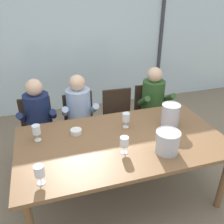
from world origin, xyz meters
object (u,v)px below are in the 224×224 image
object	(u,v)px
person_navy_polo	(39,119)
tasting_bowl	(76,132)
chair_right_of_center	(149,110)
wine_glass_by_right_taster	(124,142)
chair_left_of_center	(81,119)
dining_table	(122,145)
wine_glass_near_bucket	(126,117)
wine_glass_center_pour	(36,130)
chair_center	(119,115)
ice_bucket_primary	(170,115)
person_olive_shirt	(155,103)
chair_near_curtain	(37,126)
wine_glass_by_left_taster	(39,172)
ice_bucket_secondary	(167,142)
person_pale_blue_shirt	(80,114)

from	to	relation	value
person_navy_polo	tasting_bowl	size ratio (longest dim) A/B	9.72
chair_right_of_center	wine_glass_by_right_taster	world-z (taller)	wine_glass_by_right_taster
chair_left_of_center	tasting_bowl	world-z (taller)	chair_left_of_center
dining_table	wine_glass_near_bucket	size ratio (longest dim) A/B	12.30
wine_glass_center_pour	chair_center	bearing A→B (deg)	32.78
dining_table	ice_bucket_primary	distance (m)	0.66
chair_right_of_center	wine_glass_near_bucket	size ratio (longest dim) A/B	4.99
dining_table	person_olive_shirt	bearing A→B (deg)	47.08
tasting_bowl	wine_glass_near_bucket	bearing A→B (deg)	-2.72
chair_near_curtain	person_olive_shirt	bearing A→B (deg)	-4.55
chair_left_of_center	chair_right_of_center	xyz separation A→B (m)	(1.06, -0.00, 0.00)
dining_table	wine_glass_near_bucket	xyz separation A→B (m)	(0.13, 0.23, 0.19)
chair_left_of_center	wine_glass_by_right_taster	world-z (taller)	wine_glass_by_right_taster
wine_glass_by_left_taster	wine_glass_center_pour	xyz separation A→B (m)	(-0.00, 0.65, 0.00)
chair_right_of_center	ice_bucket_primary	world-z (taller)	ice_bucket_primary
ice_bucket_secondary	wine_glass_near_bucket	world-z (taller)	ice_bucket_secondary
chair_left_of_center	person_pale_blue_shirt	world-z (taller)	person_pale_blue_shirt
chair_left_of_center	chair_center	size ratio (longest dim) A/B	1.00
person_pale_blue_shirt	person_navy_polo	bearing A→B (deg)	-176.91
person_olive_shirt	wine_glass_center_pour	bearing A→B (deg)	-156.04
ice_bucket_primary	wine_glass_by_right_taster	size ratio (longest dim) A/B	1.51
chair_left_of_center	wine_glass_by_right_taster	bearing A→B (deg)	-87.62
chair_near_curtain	chair_center	bearing A→B (deg)	-1.04
wine_glass_near_bucket	chair_center	bearing A→B (deg)	77.38
dining_table	wine_glass_by_right_taster	xyz separation A→B (m)	(-0.05, -0.21, 0.18)
wine_glass_by_left_taster	wine_glass_near_bucket	xyz separation A→B (m)	(0.96, 0.63, 0.00)
person_olive_shirt	wine_glass_near_bucket	size ratio (longest dim) A/B	6.82
chair_center	chair_near_curtain	bearing A→B (deg)	-179.13
wine_glass_by_right_taster	wine_glass_near_bucket	bearing A→B (deg)	68.09
chair_center	chair_left_of_center	bearing A→B (deg)	179.49
person_pale_blue_shirt	wine_glass_center_pour	bearing A→B (deg)	-128.67
chair_near_curtain	person_pale_blue_shirt	bearing A→B (deg)	-14.34
chair_near_curtain	chair_right_of_center	distance (m)	1.65
ice_bucket_secondary	wine_glass_center_pour	size ratio (longest dim) A/B	1.35
chair_left_of_center	wine_glass_near_bucket	size ratio (longest dim) A/B	4.99
person_navy_polo	wine_glass_near_bucket	world-z (taller)	person_navy_polo
wine_glass_by_right_taster	wine_glass_center_pour	bearing A→B (deg)	149.28
chair_left_of_center	person_pale_blue_shirt	distance (m)	0.23
chair_near_curtain	wine_glass_near_bucket	bearing A→B (deg)	-37.90
person_pale_blue_shirt	tasting_bowl	distance (m)	0.63
ice_bucket_secondary	wine_glass_by_right_taster	distance (m)	0.41
dining_table	tasting_bowl	size ratio (longest dim) A/B	17.51
wine_glass_by_left_taster	person_navy_polo	bearing A→B (deg)	89.51
dining_table	person_pale_blue_shirt	xyz separation A→B (m)	(-0.29, 0.86, -0.02)
person_navy_polo	ice_bucket_primary	xyz separation A→B (m)	(1.43, -0.74, 0.22)
dining_table	ice_bucket_secondary	bearing A→B (deg)	-42.39
chair_left_of_center	wine_glass_by_left_taster	xyz separation A→B (m)	(-0.57, -1.40, 0.38)
ice_bucket_secondary	wine_glass_near_bucket	xyz separation A→B (m)	(-0.22, 0.55, 0.01)
chair_near_curtain	wine_glass_center_pour	distance (m)	0.85
ice_bucket_secondary	wine_glass_by_left_taster	bearing A→B (deg)	-176.05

